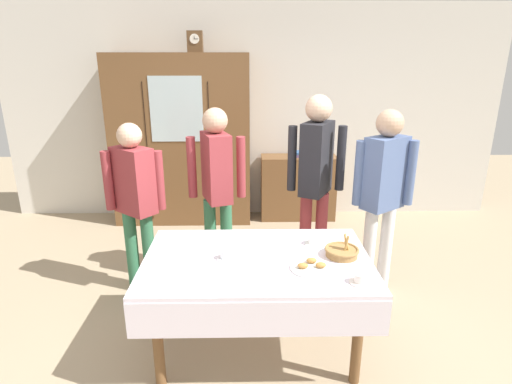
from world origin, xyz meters
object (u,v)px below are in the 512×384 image
Objects in this scene: wall_cabinet at (181,141)px; person_beside_shelf at (217,180)px; bookshelf_low at (298,187)px; tea_cup_near_right at (360,279)px; tea_cup_mid_left at (226,255)px; spoon_far_left at (289,244)px; tea_cup_back_edge at (314,241)px; spoon_far_right at (180,281)px; book_stack at (299,154)px; dining_table at (257,274)px; spoon_center at (239,245)px; person_near_right_end at (316,171)px; bread_basket at (342,251)px; pastry_plate at (312,267)px; person_behind_table_left at (383,186)px; mantel_clock at (195,42)px; person_behind_table_right at (135,194)px.

person_beside_shelf is (0.56, -1.55, -0.05)m from wall_cabinet.
bookshelf_low reaches higher than tea_cup_near_right.
spoon_far_left is at bearing 26.84° from tea_cup_mid_left.
tea_cup_back_edge is 1.05m from spoon_far_right.
book_stack is 2.74m from tea_cup_mid_left.
wall_cabinet is (-0.90, 2.59, 0.42)m from dining_table.
spoon_center is 0.07× the size of person_near_right_end.
bookshelf_low is at bearing 59.76° from person_beside_shelf.
pastry_plate is (-0.24, -0.18, -0.02)m from bread_basket.
bread_basket is (0.81, 0.03, 0.01)m from tea_cup_mid_left.
tea_cup_back_edge is at bearing -140.85° from person_behind_table_left.
spoon_center is (-0.76, 0.54, -0.02)m from tea_cup_near_right.
bookshelf_low is 2.79m from pastry_plate.
spoon_far_right is (-0.48, -0.27, 0.11)m from dining_table.
person_near_right_end is (1.23, -1.53, -1.15)m from mantel_clock.
person_beside_shelf reaches higher than spoon_far_right.
person_beside_shelf is (-0.70, 1.15, 0.25)m from pastry_plate.
mantel_clock is 2.02× the size of spoon_far_left.
person_behind_table_left reaches higher than spoon_center.
spoon_far_right is at bearing -125.45° from spoon_center.
mantel_clock is 0.15× the size of person_beside_shelf.
bookshelf_low is (1.27, 0.05, -1.81)m from mantel_clock.
person_behind_table_right is (-0.14, -1.72, -0.12)m from wall_cabinet.
person_behind_table_left is (1.77, -1.80, -1.21)m from mantel_clock.
wall_cabinet is at bearing 119.53° from tea_cup_back_edge.
mantel_clock is at bearing 134.52° from person_behind_table_left.
person_near_right_end is 1.61m from person_behind_table_right.
spoon_far_left is at bearing 35.68° from spoon_far_right.
tea_cup_near_right reaches higher than spoon_far_left.
person_behind_table_left is at bearing 51.09° from pastry_plate.
bookshelf_low is 7.45× the size of tea_cup_near_right.
tea_cup_mid_left is at bearing -107.13° from book_stack.
tea_cup_near_right is at bearing -25.94° from dining_table.
person_beside_shelf reaches higher than spoon_center.
person_near_right_end reaches higher than dining_table.
person_behind_table_right is (-0.56, 1.14, 0.19)m from spoon_far_right.
pastry_plate reaches higher than spoon_far_left.
wall_cabinet reaches higher than person_behind_table_left.
book_stack is 1.62× the size of spoon_far_right.
book_stack is at bearing 105.15° from person_behind_table_left.
tea_cup_mid_left is 0.08× the size of person_behind_table_left.
spoon_center is at bearing -74.86° from person_beside_shelf.
spoon_far_right is at bearing -132.96° from tea_cup_mid_left.
person_behind_table_right is at bearing 144.86° from tea_cup_near_right.
tea_cup_mid_left is 0.54× the size of bread_basket.
tea_cup_back_edge is 0.46× the size of pastry_plate.
bookshelf_low is at bearing 88.61° from person_near_right_end.
person_behind_table_left is (0.67, 0.54, 0.25)m from tea_cup_back_edge.
pastry_plate is at bearing -58.77° from person_beside_shelf.
mantel_clock is at bearing 77.90° from person_behind_table_right.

